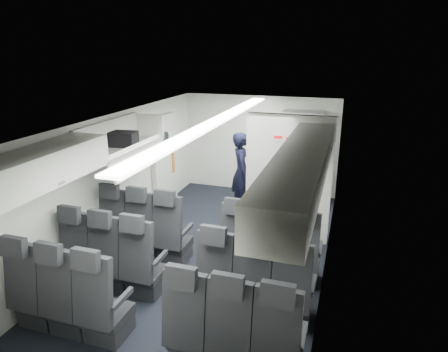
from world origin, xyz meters
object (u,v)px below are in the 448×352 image
Objects in this scene: galley_unit at (301,157)px; seat_row_rear at (145,319)px; seat_row_front at (205,243)px; boarding_door at (164,161)px; seat_row_mid at (180,275)px; flight_attendant at (241,172)px; carry_on_bag at (124,139)px.

seat_row_rear is at bearing -100.65° from galley_unit.
boarding_door reaches higher than seat_row_front.
seat_row_mid is 1.00× the size of seat_row_rear.
seat_row_mid is 3.25m from flight_attendant.
boarding_door reaches higher than flight_attendant.
seat_row_rear is 8.38× the size of carry_on_bag.
carry_on_bag reaches higher than galley_unit.
seat_row_rear is (0.00, -1.80, 0.00)m from seat_row_front.
boarding_door reaches higher than seat_row_mid.
seat_row_mid is at bearing -46.89° from carry_on_bag.
flight_attendant is (-1.04, -0.92, -0.16)m from galley_unit.
boarding_door is at bearing 118.77° from seat_row_mid.
flight_attendant is at bearing 91.18° from seat_row_rear.
galley_unit is at bearing 77.12° from seat_row_mid.
galley_unit is (0.95, 5.05, 0.55)m from seat_row_rear.
flight_attendant is at bearing 8.90° from boarding_door.
flight_attendant is at bearing 91.51° from seat_row_mid.
seat_row_mid is 1.75× the size of galley_unit.
galley_unit is 3.86m from carry_on_bag.
boarding_door is at bearing 79.80° from flight_attendant.
flight_attendant is (-0.09, 3.23, 0.39)m from seat_row_mid.
seat_row_mid is 1.79× the size of boarding_door.
seat_row_mid is at bearing 90.00° from seat_row_rear.
carry_on_bag reaches higher than boarding_door.
flight_attendant is (-0.09, 2.33, 0.39)m from seat_row_front.
seat_row_front is 2.02m from carry_on_bag.
carry_on_bag is at bearing 123.89° from seat_row_rear.
seat_row_front is 3.43m from galley_unit.
seat_row_front is 2.36m from flight_attendant.
carry_on_bag is at bearing -83.39° from boarding_door.
seat_row_rear is 2.10× the size of flight_attendant.
galley_unit is 2.84m from boarding_door.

